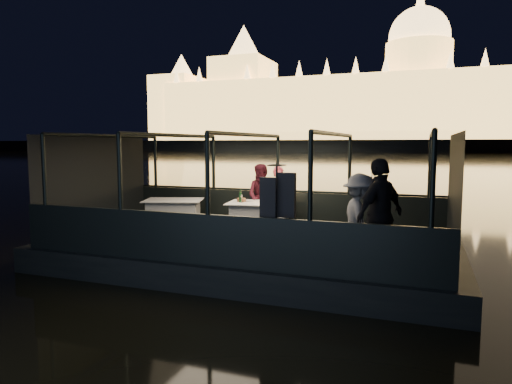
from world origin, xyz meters
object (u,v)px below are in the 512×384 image
(person_woman_coral, at_px, (278,200))
(passenger_dark, at_px, (380,221))
(person_man_maroon, at_px, (262,199))
(passenger_stripe, at_px, (359,217))
(dining_table_aft, at_px, (174,214))
(coat_stand, at_px, (277,216))
(chair_port_right, at_px, (276,212))
(chair_port_left, at_px, (255,211))
(wine_bottle, at_px, (240,196))
(dining_table_central, at_px, (260,219))

(person_woman_coral, relative_size, passenger_dark, 0.84)
(person_man_maroon, relative_size, passenger_stripe, 1.01)
(dining_table_aft, relative_size, person_woman_coral, 0.89)
(coat_stand, relative_size, passenger_dark, 0.96)
(passenger_dark, bearing_deg, coat_stand, -45.20)
(chair_port_right, distance_m, person_man_maroon, 0.49)
(passenger_stripe, bearing_deg, coat_stand, 94.90)
(chair_port_left, xyz_separation_m, chair_port_right, (0.54, 0.04, 0.00))
(dining_table_aft, relative_size, passenger_dark, 0.74)
(chair_port_left, bearing_deg, person_woman_coral, 11.38)
(dining_table_aft, bearing_deg, person_woman_coral, 18.82)
(coat_stand, distance_m, wine_bottle, 2.94)
(dining_table_central, relative_size, wine_bottle, 4.82)
(passenger_dark, bearing_deg, chair_port_right, -105.08)
(chair_port_right, bearing_deg, coat_stand, -82.73)
(passenger_dark, bearing_deg, chair_port_left, -99.50)
(dining_table_central, height_order, chair_port_right, chair_port_right)
(chair_port_right, bearing_deg, passenger_dark, -56.96)
(chair_port_left, height_order, wine_bottle, wine_bottle)
(coat_stand, bearing_deg, dining_table_aft, 144.08)
(dining_table_aft, bearing_deg, passenger_dark, -22.43)
(coat_stand, xyz_separation_m, passenger_stripe, (1.29, 0.70, -0.05))
(passenger_dark, relative_size, wine_bottle, 6.26)
(dining_table_aft, bearing_deg, wine_bottle, -2.81)
(dining_table_central, xyz_separation_m, chair_port_left, (-0.36, 0.63, 0.06))
(dining_table_central, height_order, person_woman_coral, person_woman_coral)
(dining_table_central, distance_m, wine_bottle, 0.69)
(dining_table_central, distance_m, chair_port_right, 0.69)
(dining_table_aft, bearing_deg, passenger_stripe, -20.88)
(wine_bottle, bearing_deg, dining_table_central, 17.21)
(person_woman_coral, relative_size, person_man_maroon, 0.97)
(coat_stand, bearing_deg, chair_port_left, 116.39)
(person_woman_coral, relative_size, wine_bottle, 5.23)
(chair_port_left, height_order, passenger_stripe, passenger_stripe)
(chair_port_right, xyz_separation_m, passenger_stripe, (2.33, -2.52, 0.40))
(dining_table_central, height_order, coat_stand, coat_stand)
(chair_port_left, relative_size, person_woman_coral, 0.52)
(chair_port_left, xyz_separation_m, passenger_stripe, (2.87, -2.49, 0.40))
(person_man_maroon, bearing_deg, person_woman_coral, 3.02)
(wine_bottle, bearing_deg, passenger_stripe, -30.45)
(chair_port_left, height_order, chair_port_right, chair_port_left)
(coat_stand, bearing_deg, wine_bottle, 124.22)
(chair_port_left, bearing_deg, passenger_dark, -45.85)
(chair_port_left, relative_size, chair_port_right, 1.03)
(dining_table_central, distance_m, passenger_dark, 3.63)
(chair_port_right, xyz_separation_m, person_man_maroon, (-0.38, 0.08, 0.30))
(dining_table_central, distance_m, person_woman_coral, 0.90)
(passenger_stripe, distance_m, passenger_dark, 0.48)
(coat_stand, relative_size, passenger_stripe, 1.12)
(dining_table_aft, distance_m, person_woman_coral, 2.62)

